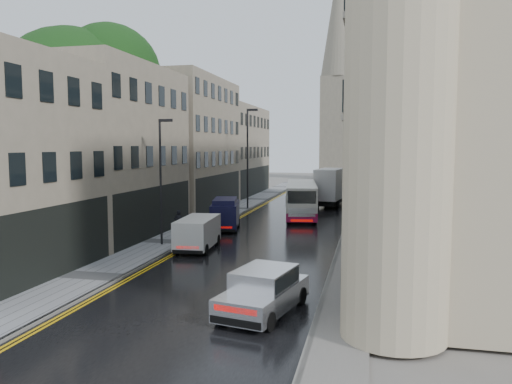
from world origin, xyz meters
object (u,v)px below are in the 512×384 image
at_px(navy_van, 211,216).
at_px(tree_far, 160,142).
at_px(white_van, 176,237).
at_px(pedestrian, 179,223).
at_px(cream_bus, 288,203).
at_px(white_lorry, 318,188).
at_px(lamp_post_near, 161,183).
at_px(silver_hatchback, 221,299).
at_px(lamp_post_far, 248,159).
at_px(tree_near, 73,130).

bearing_deg(navy_van, tree_far, 117.28).
relative_size(white_van, pedestrian, 2.47).
xyz_separation_m(cream_bus, white_lorry, (1.38, 9.27, 0.45)).
bearing_deg(lamp_post_near, pedestrian, 89.34).
bearing_deg(silver_hatchback, lamp_post_near, 133.77).
height_order(cream_bus, navy_van, cream_bus).
bearing_deg(tree_far, lamp_post_far, 23.18).
distance_m(tree_far, lamp_post_far, 8.11).
relative_size(navy_van, pedestrian, 2.67).
xyz_separation_m(tree_far, lamp_post_near, (6.48, -14.72, -2.45)).
distance_m(pedestrian, lamp_post_near, 4.05).
height_order(silver_hatchback, lamp_post_near, lamp_post_near).
height_order(tree_far, silver_hatchback, tree_far).
distance_m(white_lorry, white_van, 23.12).
relative_size(tree_near, lamp_post_near, 1.90).
height_order(white_van, lamp_post_far, lamp_post_far).
relative_size(tree_far, white_lorry, 1.77).
bearing_deg(cream_bus, tree_far, 156.08).
bearing_deg(cream_bus, pedestrian, -132.88).
xyz_separation_m(tree_far, lamp_post_far, (7.32, 3.14, -1.54)).
distance_m(silver_hatchback, white_van, 11.09).
bearing_deg(white_lorry, tree_near, -119.14).
bearing_deg(pedestrian, tree_near, 1.50).
xyz_separation_m(tree_far, white_van, (8.17, -16.66, -5.27)).
relative_size(tree_far, white_van, 3.01).
relative_size(tree_near, cream_bus, 1.35).
relative_size(pedestrian, lamp_post_near, 0.23).
xyz_separation_m(navy_van, lamp_post_far, (-0.64, 12.88, 3.53)).
bearing_deg(lamp_post_near, navy_van, 71.15).
xyz_separation_m(navy_van, pedestrian, (-1.56, -2.06, -0.21)).
distance_m(tree_far, white_van, 19.29).
distance_m(white_lorry, pedestrian, 19.05).
bearing_deg(tree_far, navy_van, -50.76).
xyz_separation_m(white_lorry, navy_van, (-5.62, -15.55, -0.71)).
relative_size(white_lorry, lamp_post_near, 0.96).
bearing_deg(navy_van, silver_hatchback, -83.02).
distance_m(tree_far, white_lorry, 15.40).
bearing_deg(tree_near, tree_far, 88.68).
bearing_deg(tree_far, white_van, -63.86).
xyz_separation_m(tree_near, white_van, (8.47, -3.66, -5.99)).
distance_m(white_van, lamp_post_near, 3.82).
distance_m(tree_near, lamp_post_near, 7.68).
xyz_separation_m(tree_far, cream_bus, (12.20, -3.46, -4.81)).
height_order(tree_far, white_van, tree_far).
relative_size(tree_near, silver_hatchback, 3.19).
height_order(white_lorry, lamp_post_near, lamp_post_near).
xyz_separation_m(tree_near, lamp_post_far, (7.62, 16.14, -2.25)).
bearing_deg(lamp_post_far, cream_bus, -52.29).
bearing_deg(lamp_post_far, white_van, -86.29).
xyz_separation_m(white_van, lamp_post_far, (-0.85, 19.79, 3.74)).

